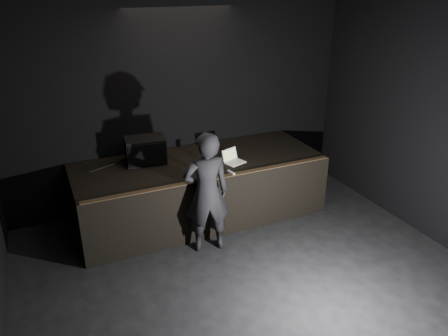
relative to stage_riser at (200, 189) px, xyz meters
The scene contains 11 objects.
ground 2.78m from the stage_riser, 90.00° to the right, with size 7.00×7.00×0.00m, color black.
room_walls 3.13m from the stage_riser, 90.00° to the right, with size 6.10×7.10×3.52m.
stage_riser is the anchor object (origin of this frame).
riser_lip 0.87m from the stage_riser, 90.00° to the right, with size 3.92×0.10×0.01m, color brown.
stage_monitor 1.10m from the stage_riser, 159.64° to the left, with size 0.65×0.51×0.41m.
cable 1.44m from the stage_riser, 161.78° to the left, with size 0.02×0.02×0.88m, color black.
laptop 0.78m from the stage_riser, 29.13° to the right, with size 0.37×0.35×0.21m.
beer_can 0.59m from the stage_riser, 64.76° to the right, with size 0.07×0.07×0.16m.
plastic_cup 0.75m from the stage_riser, 14.16° to the right, with size 0.09×0.09×0.11m, color white.
wii_remote 0.87m from the stage_riser, 68.14° to the right, with size 0.04×0.16×0.03m, color white.
person 1.07m from the stage_riser, 105.06° to the right, with size 0.67×0.44×1.83m, color black.
Camera 1 is at (-2.29, -3.35, 3.73)m, focal length 35.00 mm.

